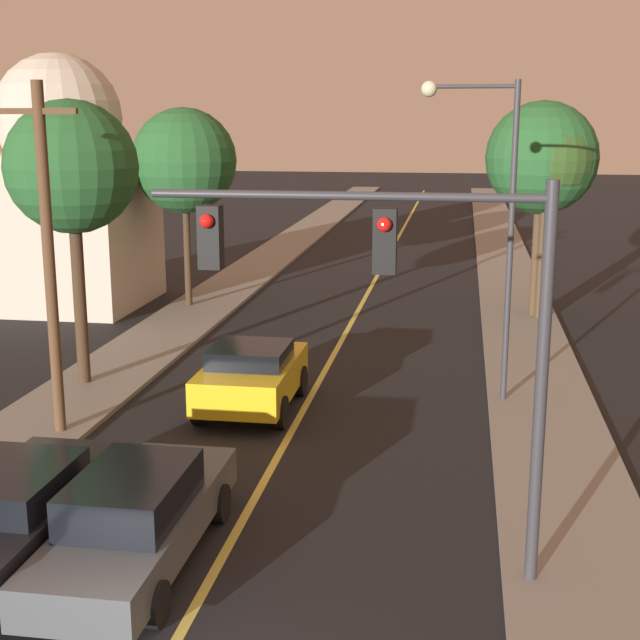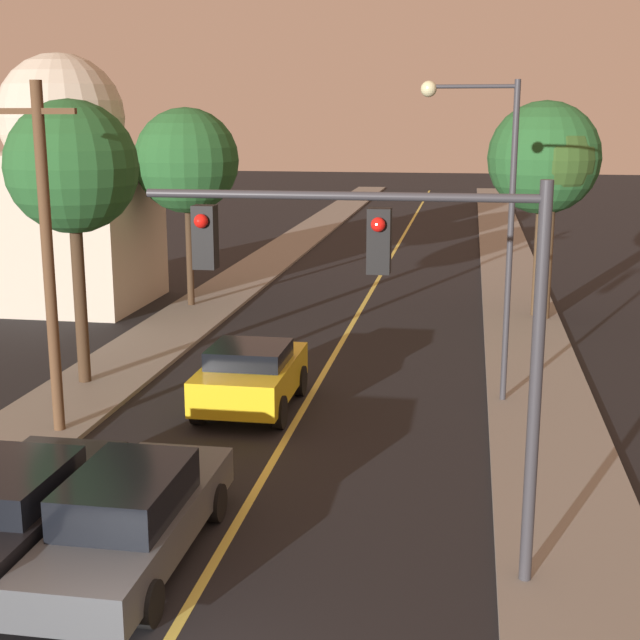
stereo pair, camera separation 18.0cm
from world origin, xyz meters
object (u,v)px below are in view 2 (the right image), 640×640
at_px(utility_pole_left, 48,255).
at_px(tree_right_near, 551,162).
at_px(car_near_lane_second, 251,375).
at_px(streetlamp_right, 489,199).
at_px(tree_left_far, 187,161).
at_px(domed_building_left, 66,192).
at_px(tree_left_near, 72,168).
at_px(car_outer_lane_front, 13,509).
at_px(traffic_signal_mast, 402,294).
at_px(tree_right_far, 544,159).
at_px(car_near_lane_front, 132,517).

distance_m(utility_pole_left, tree_right_near, 16.96).
height_order(car_near_lane_second, streetlamp_right, streetlamp_right).
bearing_deg(streetlamp_right, tree_left_far, 137.62).
xyz_separation_m(car_near_lane_second, domed_building_left, (-9.28, 10.56, 3.22)).
bearing_deg(car_near_lane_second, utility_pole_left, -147.61).
xyz_separation_m(streetlamp_right, tree_left_near, (-9.90, -0.25, 0.60)).
bearing_deg(car_outer_lane_front, car_near_lane_second, 76.14).
distance_m(traffic_signal_mast, tree_right_near, 17.98).
bearing_deg(traffic_signal_mast, car_near_lane_second, 119.07).
height_order(tree_left_near, tree_right_far, tree_right_far).
bearing_deg(streetlamp_right, car_near_lane_second, -165.45).
bearing_deg(traffic_signal_mast, streetlamp_right, 81.30).
relative_size(tree_right_near, domed_building_left, 0.76).
xyz_separation_m(traffic_signal_mast, domed_building_left, (-13.26, 17.71, -0.23)).
bearing_deg(car_near_lane_second, domed_building_left, 131.32).
bearing_deg(domed_building_left, car_outer_lane_front, -67.78).
bearing_deg(tree_right_far, tree_left_far, -178.72).
relative_size(car_near_lane_second, tree_left_far, 0.57).
height_order(car_near_lane_front, domed_building_left, domed_building_left).
relative_size(utility_pole_left, tree_right_near, 1.09).
bearing_deg(tree_left_far, tree_left_near, -88.82).
height_order(utility_pole_left, tree_right_near, utility_pole_left).
bearing_deg(tree_right_near, car_near_lane_front, -112.37).
distance_m(streetlamp_right, tree_left_near, 9.92).
height_order(streetlamp_right, tree_left_near, streetlamp_right).
height_order(utility_pole_left, tree_right_far, utility_pole_left).
relative_size(car_outer_lane_front, traffic_signal_mast, 0.82).
relative_size(car_near_lane_front, tree_right_near, 0.78).
bearing_deg(tree_left_near, car_near_lane_second, -13.62).
bearing_deg(car_outer_lane_front, car_near_lane_front, 3.16).
height_order(traffic_signal_mast, streetlamp_right, streetlamp_right).
bearing_deg(car_near_lane_second, streetlamp_right, 14.55).
xyz_separation_m(tree_left_far, tree_right_far, (11.99, 0.27, 0.16)).
height_order(tree_left_near, tree_right_near, tree_left_near).
bearing_deg(tree_left_near, traffic_signal_mast, -43.92).
distance_m(car_near_lane_front, utility_pole_left, 7.05).
bearing_deg(car_outer_lane_front, domed_building_left, 112.22).
distance_m(car_near_lane_second, tree_left_far, 12.40).
height_order(utility_pole_left, tree_left_far, utility_pole_left).
relative_size(tree_left_near, tree_left_far, 1.02).
bearing_deg(tree_left_far, car_outer_lane_front, -80.82).
bearing_deg(domed_building_left, tree_left_far, 0.31).
xyz_separation_m(car_near_lane_second, streetlamp_right, (5.28, 1.37, 4.01)).
bearing_deg(car_outer_lane_front, traffic_signal_mast, 4.20).
relative_size(car_near_lane_front, traffic_signal_mast, 0.90).
distance_m(tree_left_far, tree_right_far, 11.99).
bearing_deg(tree_right_near, tree_right_far, 118.84).
xyz_separation_m(car_near_lane_front, car_outer_lane_front, (-1.87, -0.10, 0.03)).
distance_m(car_near_lane_front, domed_building_left, 20.54).
height_order(car_near_lane_front, tree_right_near, tree_right_near).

